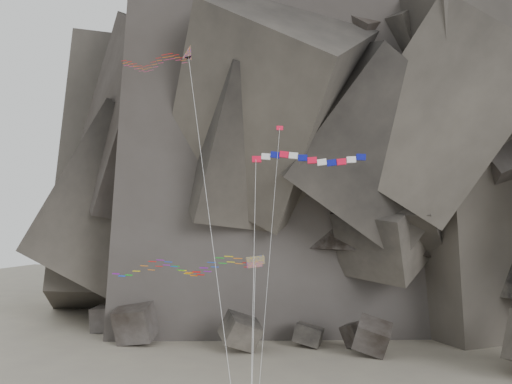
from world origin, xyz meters
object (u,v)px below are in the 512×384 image
(delta_kite, at_px, (151,63))
(parafoil_kite, at_px, (176,267))
(banner_kite, at_px, (308,160))
(pennant_kite, at_px, (273,206))

(delta_kite, xyz_separation_m, parafoil_kite, (4.83, -4.07, -18.69))
(delta_kite, bearing_deg, parafoil_kite, -32.55)
(banner_kite, height_order, parafoil_kite, banner_kite)
(pennant_kite, bearing_deg, delta_kite, 130.93)
(delta_kite, relative_size, parafoil_kite, 1.87)
(banner_kite, distance_m, parafoil_kite, 14.62)
(parafoil_kite, xyz_separation_m, pennant_kite, (9.24, -2.13, 5.02))
(delta_kite, height_order, parafoil_kite, delta_kite)
(delta_kite, relative_size, banner_kite, 1.43)
(banner_kite, height_order, pennant_kite, pennant_kite)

